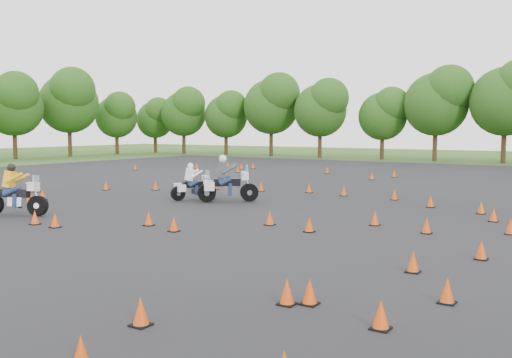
# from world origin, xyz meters

# --- Properties ---
(ground) EXTENTS (140.00, 140.00, 0.00)m
(ground) POSITION_xyz_m (0.00, 0.00, 0.00)
(ground) COLOR #2D5119
(ground) RESTS_ON ground
(asphalt_pad) EXTENTS (62.00, 62.00, 0.00)m
(asphalt_pad) POSITION_xyz_m (0.00, 6.00, 0.01)
(asphalt_pad) COLOR black
(asphalt_pad) RESTS_ON ground
(treeline) EXTENTS (86.95, 32.36, 10.71)m
(treeline) POSITION_xyz_m (2.64, 34.63, 4.59)
(treeline) COLOR #244915
(treeline) RESTS_ON ground
(traffic_cones) EXTENTS (35.72, 33.21, 0.45)m
(traffic_cones) POSITION_xyz_m (-0.56, 5.43, 0.23)
(traffic_cones) COLOR #DA4409
(traffic_cones) RESTS_ON asphalt_pad
(rider_grey) EXTENTS (2.50, 2.32, 2.02)m
(rider_grey) POSITION_xyz_m (-2.29, 5.32, 1.01)
(rider_grey) COLOR #404348
(rider_grey) RESTS_ON ground
(rider_yellow) EXTENTS (2.52, 1.74, 1.88)m
(rider_yellow) POSITION_xyz_m (-6.44, -2.10, 0.95)
(rider_yellow) COLOR #FFB116
(rider_yellow) RESTS_ON ground
(rider_white) EXTENTS (1.54, 2.19, 1.64)m
(rider_white) POSITION_xyz_m (-4.00, 5.06, 0.82)
(rider_white) COLOR white
(rider_white) RESTS_ON ground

